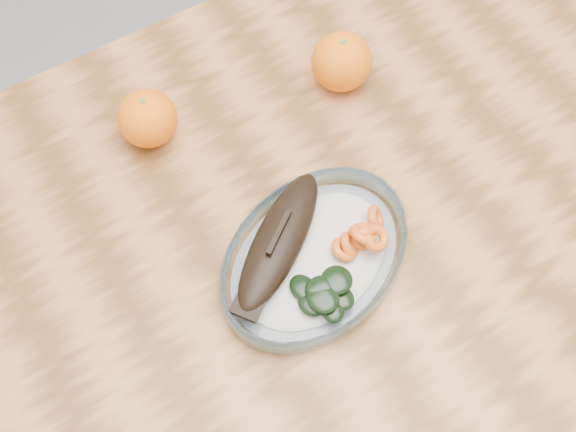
{
  "coord_description": "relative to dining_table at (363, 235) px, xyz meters",
  "views": [
    {
      "loc": [
        -0.32,
        -0.33,
        1.53
      ],
      "look_at": [
        -0.11,
        0.02,
        0.77
      ],
      "focal_mm": 45.0,
      "sensor_mm": 36.0,
      "label": 1
    }
  ],
  "objects": [
    {
      "name": "plated_meal",
      "position": [
        -0.11,
        -0.04,
        0.12
      ],
      "size": [
        0.58,
        0.58,
        0.08
      ],
      "rotation": [
        0.0,
        0.0,
        0.31
      ],
      "color": "white",
      "rests_on": "dining_table"
    },
    {
      "name": "ground",
      "position": [
        0.0,
        0.0,
        -0.65
      ],
      "size": [
        3.0,
        3.0,
        0.0
      ],
      "primitive_type": "plane",
      "color": "slate",
      "rests_on": "ground"
    },
    {
      "name": "orange_left",
      "position": [
        -0.19,
        0.23,
        0.14
      ],
      "size": [
        0.08,
        0.08,
        0.08
      ],
      "primitive_type": "sphere",
      "color": "#FF6105",
      "rests_on": "dining_table"
    },
    {
      "name": "orange_right",
      "position": [
        0.07,
        0.17,
        0.14
      ],
      "size": [
        0.08,
        0.08,
        0.08
      ],
      "primitive_type": "sphere",
      "color": "#FF6105",
      "rests_on": "dining_table"
    },
    {
      "name": "dining_table",
      "position": [
        0.0,
        0.0,
        0.0
      ],
      "size": [
        1.2,
        0.8,
        0.75
      ],
      "color": "brown",
      "rests_on": "ground"
    }
  ]
}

